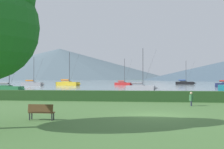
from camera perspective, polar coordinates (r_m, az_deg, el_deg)
name	(u,v)px	position (r m, az deg, el deg)	size (l,w,h in m)	color
ground_plane	(154,115)	(18.98, 8.51, -8.27)	(1000.00, 1000.00, 0.00)	#477038
harbor_water	(147,82)	(155.83, 7.17, -1.57)	(320.00, 246.00, 0.00)	#8C9EA3
hedge_line	(151,96)	(29.87, 7.95, -4.40)	(80.00, 1.20, 1.12)	#284C23
sailboat_slip_0	(32,84)	(90.85, -15.93, -1.82)	(7.72, 2.71, 9.02)	#9E9EA3
sailboat_slip_1	(123,84)	(93.54, 2.35, -1.86)	(6.58, 3.58, 8.93)	red
sailboat_slip_2	(7,88)	(54.94, -20.61, -2.64)	(7.00, 2.70, 8.38)	#236B38
sailboat_slip_4	(185,83)	(107.46, 14.63, -1.64)	(7.64, 2.86, 8.90)	black
sailboat_slip_6	(68,83)	(89.74, -8.97, -1.80)	(8.66, 4.29, 10.60)	gold
sailboat_slip_8	(141,87)	(57.16, 5.94, -2.62)	(6.68, 2.91, 8.53)	#9E9EA3
park_bench_under_tree	(41,111)	(17.19, -14.25, -7.28)	(1.52, 0.48, 0.95)	brown
person_seated_viewer	(191,98)	(25.91, 15.87, -4.68)	(0.36, 0.57, 1.25)	#2D3347
distant_hill_central_peak	(59,64)	(445.16, -10.68, 2.12)	(349.42, 349.42, 48.00)	slate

